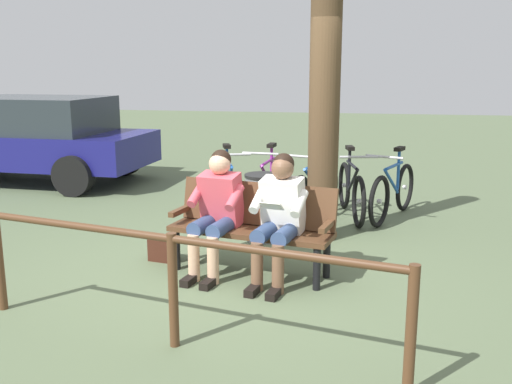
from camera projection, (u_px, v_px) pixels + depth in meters
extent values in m
plane|color=#566647|center=(230.00, 274.00, 5.63)|extent=(40.00, 40.00, 0.00)
cube|color=#51331E|center=(250.00, 231.00, 5.55)|extent=(1.65, 0.74, 0.05)
cube|color=#51331E|center=(258.00, 203.00, 5.67)|extent=(1.60, 0.44, 0.42)
cube|color=#51331E|center=(327.00, 226.00, 5.24)|extent=(0.14, 0.40, 0.05)
cube|color=#51331E|center=(181.00, 211.00, 5.80)|extent=(0.14, 0.40, 0.05)
cylinder|color=black|center=(317.00, 269.00, 5.18)|extent=(0.07, 0.07, 0.40)
cylinder|color=black|center=(177.00, 250.00, 5.71)|extent=(0.07, 0.07, 0.40)
cylinder|color=black|center=(327.00, 257.00, 5.49)|extent=(0.07, 0.07, 0.40)
cylinder|color=black|center=(193.00, 241.00, 6.02)|extent=(0.07, 0.07, 0.40)
cube|color=white|center=(283.00, 205.00, 5.39)|extent=(0.43, 0.37, 0.55)
sphere|color=brown|center=(283.00, 168.00, 5.30)|extent=(0.21, 0.21, 0.21)
sphere|color=black|center=(284.00, 164.00, 5.32)|extent=(0.20, 0.20, 0.20)
cylinder|color=#334772|center=(286.00, 235.00, 5.22)|extent=(0.22, 0.42, 0.15)
cylinder|color=brown|center=(278.00, 269.00, 5.09)|extent=(0.11, 0.11, 0.45)
cube|color=black|center=(274.00, 294.00, 5.04)|extent=(0.13, 0.23, 0.07)
cylinder|color=white|center=(299.00, 203.00, 5.19)|extent=(0.15, 0.32, 0.23)
cylinder|color=#334772|center=(265.00, 232.00, 5.29)|extent=(0.22, 0.42, 0.15)
cylinder|color=brown|center=(257.00, 266.00, 5.17)|extent=(0.11, 0.11, 0.45)
cube|color=black|center=(253.00, 290.00, 5.12)|extent=(0.13, 0.23, 0.07)
cylinder|color=white|center=(258.00, 200.00, 5.34)|extent=(0.15, 0.32, 0.23)
cube|color=silver|center=(272.00, 206.00, 5.11)|extent=(0.22, 0.16, 0.09)
cube|color=#D84C59|center=(221.00, 199.00, 5.62)|extent=(0.43, 0.37, 0.55)
sphere|color=#D8A884|center=(220.00, 164.00, 5.53)|extent=(0.21, 0.21, 0.21)
sphere|color=black|center=(221.00, 160.00, 5.55)|extent=(0.20, 0.20, 0.20)
cylinder|color=#334772|center=(222.00, 227.00, 5.45)|extent=(0.22, 0.42, 0.15)
cylinder|color=#D8A884|center=(213.00, 260.00, 5.33)|extent=(0.11, 0.11, 0.45)
cube|color=black|center=(209.00, 283.00, 5.28)|extent=(0.13, 0.23, 0.07)
cylinder|color=#D84C59|center=(235.00, 197.00, 5.43)|extent=(0.15, 0.32, 0.23)
cylinder|color=#334772|center=(203.00, 225.00, 5.53)|extent=(0.22, 0.42, 0.15)
cylinder|color=#D8A884|center=(194.00, 258.00, 5.40)|extent=(0.11, 0.11, 0.45)
cube|color=black|center=(189.00, 280.00, 5.35)|extent=(0.13, 0.23, 0.07)
cylinder|color=#D84C59|center=(197.00, 194.00, 5.57)|extent=(0.15, 0.32, 0.23)
cube|color=#3F1E14|center=(163.00, 250.00, 5.97)|extent=(0.32, 0.19, 0.24)
cylinder|color=#4C3823|center=(325.00, 89.00, 6.42)|extent=(0.35, 0.35, 3.48)
cylinder|color=slate|center=(263.00, 209.00, 6.65)|extent=(0.40, 0.40, 0.75)
cylinder|color=black|center=(263.00, 176.00, 6.57)|extent=(0.42, 0.42, 0.03)
torus|color=black|center=(379.00, 201.00, 7.19)|extent=(0.29, 0.64, 0.66)
cylinder|color=silver|center=(379.00, 201.00, 7.19)|extent=(0.07, 0.07, 0.06)
torus|color=black|center=(405.00, 187.00, 8.04)|extent=(0.29, 0.64, 0.66)
cylinder|color=silver|center=(405.00, 187.00, 8.04)|extent=(0.07, 0.07, 0.06)
cylinder|color=#1E519E|center=(394.00, 166.00, 7.53)|extent=(0.26, 0.60, 0.04)
cylinder|color=#1E519E|center=(391.00, 182.00, 7.51)|extent=(0.25, 0.57, 0.43)
cylinder|color=#1E519E|center=(398.00, 170.00, 7.70)|extent=(0.04, 0.04, 0.55)
cube|color=black|center=(400.00, 149.00, 7.64)|extent=(0.16, 0.24, 0.05)
cylinder|color=#B2B2B7|center=(384.00, 157.00, 7.16)|extent=(0.46, 0.20, 0.03)
torus|color=black|center=(359.00, 202.00, 7.17)|extent=(0.20, 0.66, 0.66)
cylinder|color=silver|center=(359.00, 202.00, 7.17)|extent=(0.06, 0.07, 0.06)
torus|color=black|center=(344.00, 185.00, 8.16)|extent=(0.20, 0.66, 0.66)
cylinder|color=silver|center=(344.00, 185.00, 8.16)|extent=(0.06, 0.07, 0.06)
cylinder|color=black|center=(352.00, 165.00, 7.58)|extent=(0.18, 0.63, 0.04)
cylinder|color=black|center=(353.00, 181.00, 7.55)|extent=(0.17, 0.59, 0.43)
cylinder|color=black|center=(349.00, 168.00, 7.78)|extent=(0.04, 0.04, 0.55)
cube|color=black|center=(350.00, 148.00, 7.72)|extent=(0.14, 0.23, 0.05)
cylinder|color=#B2B2B7|center=(359.00, 157.00, 7.15)|extent=(0.48, 0.13, 0.03)
torus|color=black|center=(299.00, 201.00, 7.21)|extent=(0.25, 0.65, 0.66)
cylinder|color=silver|center=(299.00, 201.00, 7.21)|extent=(0.07, 0.07, 0.06)
torus|color=black|center=(329.00, 186.00, 8.09)|extent=(0.25, 0.65, 0.66)
cylinder|color=silver|center=(329.00, 186.00, 8.09)|extent=(0.07, 0.07, 0.06)
cylinder|color=#1E519E|center=(315.00, 165.00, 7.57)|extent=(0.22, 0.62, 0.04)
cylinder|color=#1E519E|center=(313.00, 181.00, 7.54)|extent=(0.21, 0.58, 0.43)
cylinder|color=#1E519E|center=(320.00, 169.00, 7.74)|extent=(0.04, 0.04, 0.55)
cube|color=black|center=(321.00, 148.00, 7.68)|extent=(0.15, 0.24, 0.05)
cylinder|color=#B2B2B7|center=(303.00, 157.00, 7.18)|extent=(0.47, 0.17, 0.03)
torus|color=black|center=(258.00, 197.00, 7.45)|extent=(0.12, 0.66, 0.66)
cylinder|color=silver|center=(258.00, 197.00, 7.45)|extent=(0.05, 0.06, 0.06)
torus|color=black|center=(277.00, 182.00, 8.41)|extent=(0.12, 0.66, 0.66)
cylinder|color=silver|center=(277.00, 182.00, 8.41)|extent=(0.05, 0.06, 0.06)
cylinder|color=#8C268C|center=(268.00, 162.00, 7.85)|extent=(0.09, 0.63, 0.04)
cylinder|color=#8C268C|center=(267.00, 177.00, 7.82)|extent=(0.09, 0.60, 0.43)
cylinder|color=#8C268C|center=(272.00, 165.00, 8.04)|extent=(0.04, 0.04, 0.55)
cube|color=black|center=(272.00, 145.00, 7.98)|extent=(0.11, 0.23, 0.05)
cylinder|color=#B2B2B7|center=(260.00, 153.00, 7.43)|extent=(0.48, 0.07, 0.03)
torus|color=black|center=(234.00, 198.00, 7.35)|extent=(0.28, 0.64, 0.66)
cylinder|color=silver|center=(234.00, 198.00, 7.35)|extent=(0.07, 0.07, 0.06)
torus|color=black|center=(225.00, 183.00, 8.34)|extent=(0.28, 0.64, 0.66)
cylinder|color=silver|center=(225.00, 183.00, 8.34)|extent=(0.07, 0.07, 0.06)
cylinder|color=#1E519E|center=(228.00, 163.00, 7.76)|extent=(0.26, 0.61, 0.04)
cylinder|color=#1E519E|center=(229.00, 178.00, 7.73)|extent=(0.24, 0.57, 0.43)
cylinder|color=#1E519E|center=(227.00, 166.00, 7.96)|extent=(0.04, 0.04, 0.55)
cube|color=black|center=(227.00, 146.00, 7.90)|extent=(0.16, 0.24, 0.05)
cylinder|color=#B2B2B7|center=(232.00, 155.00, 7.34)|extent=(0.46, 0.20, 0.03)
cylinder|color=#51331E|center=(411.00, 332.00, 3.46)|extent=(0.07, 0.07, 0.85)
cylinder|color=#51331E|center=(173.00, 291.00, 4.09)|extent=(0.07, 0.07, 0.85)
cylinder|color=#51331E|center=(171.00, 239.00, 4.01)|extent=(3.24, 0.76, 0.06)
cube|color=navy|center=(28.00, 148.00, 10.03)|extent=(4.26, 1.96, 0.55)
cube|color=#262D33|center=(36.00, 115.00, 9.86)|extent=(2.37, 1.74, 0.60)
cylinder|color=black|center=(73.00, 176.00, 8.93)|extent=(0.65, 0.24, 0.64)
cylinder|color=black|center=(124.00, 158.00, 10.64)|extent=(0.65, 0.24, 0.64)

